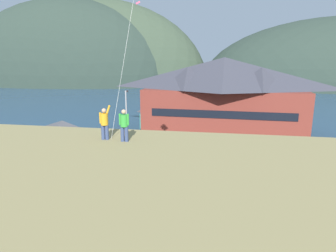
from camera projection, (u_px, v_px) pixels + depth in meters
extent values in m
plane|color=#66604C|center=(134.00, 189.00, 25.29)|extent=(600.00, 600.00, 0.00)
cube|color=slate|center=(147.00, 168.00, 30.09)|extent=(40.00, 20.00, 0.10)
cube|color=navy|center=(192.00, 100.00, 82.96)|extent=(360.00, 84.00, 0.03)
ellipsoid|color=#2D3D33|center=(67.00, 84.00, 143.04)|extent=(112.63, 55.08, 80.90)
ellipsoid|color=#3D4C38|center=(90.00, 83.00, 147.55)|extent=(121.01, 51.18, 83.33)
cube|color=brown|center=(222.00, 111.00, 44.54)|extent=(24.05, 11.45, 7.05)
cube|color=black|center=(221.00, 115.00, 39.48)|extent=(20.04, 1.00, 1.10)
pyramid|color=#3D3D47|center=(224.00, 73.00, 43.23)|extent=(25.52, 12.55, 4.67)
pyramid|color=#3D3D47|center=(188.00, 78.00, 42.75)|extent=(5.97, 5.97, 3.27)
pyramid|color=#3D3D47|center=(261.00, 79.00, 40.56)|extent=(5.97, 5.97, 3.27)
cube|color=#756B5B|center=(65.00, 149.00, 30.88)|extent=(6.10, 4.35, 3.52)
pyramid|color=#47474C|center=(63.00, 127.00, 30.32)|extent=(6.59, 4.78, 1.46)
cube|color=black|center=(54.00, 160.00, 28.97)|extent=(1.10, 0.09, 2.46)
cube|color=#338475|center=(154.00, 120.00, 48.60)|extent=(4.17, 4.15, 2.67)
pyramid|color=#47474C|center=(154.00, 108.00, 48.14)|extent=(4.51, 4.57, 1.43)
cube|color=black|center=(152.00, 125.00, 46.69)|extent=(1.10, 0.07, 1.87)
cube|color=#70604C|center=(185.00, 114.00, 58.82)|extent=(3.20, 13.41, 0.70)
cube|color=#A8A399|center=(172.00, 111.00, 62.05)|extent=(1.90, 5.75, 0.90)
cube|color=#B7B2A8|center=(172.00, 109.00, 61.93)|extent=(1.84, 5.58, 0.16)
cube|color=silver|center=(171.00, 106.00, 61.38)|extent=(1.30, 1.73, 1.10)
cube|color=silver|center=(201.00, 111.00, 61.78)|extent=(2.38, 5.68, 0.90)
cube|color=white|center=(201.00, 109.00, 61.66)|extent=(2.30, 5.51, 0.16)
cube|color=silver|center=(202.00, 106.00, 61.12)|extent=(1.41, 1.78, 1.10)
cube|color=slate|center=(110.00, 176.00, 26.21)|extent=(4.24, 1.90, 0.80)
cube|color=#5B5B5F|center=(108.00, 168.00, 26.06)|extent=(2.14, 1.65, 0.70)
cube|color=black|center=(108.00, 168.00, 26.07)|extent=(2.18, 1.68, 0.32)
cylinder|color=black|center=(122.00, 185.00, 25.23)|extent=(0.65, 0.24, 0.64)
cylinder|color=black|center=(127.00, 177.00, 27.00)|extent=(0.65, 0.24, 0.64)
cylinder|color=black|center=(92.00, 183.00, 25.60)|extent=(0.65, 0.24, 0.64)
cylinder|color=black|center=(100.00, 175.00, 27.37)|extent=(0.65, 0.24, 0.64)
cube|color=black|center=(174.00, 160.00, 30.41)|extent=(4.30, 2.05, 0.80)
cube|color=black|center=(176.00, 153.00, 30.21)|extent=(2.19, 1.72, 0.70)
cube|color=black|center=(176.00, 153.00, 30.22)|extent=(2.24, 1.76, 0.32)
cylinder|color=black|center=(164.00, 159.00, 31.67)|extent=(0.65, 0.26, 0.64)
cylinder|color=black|center=(160.00, 165.00, 29.93)|extent=(0.65, 0.26, 0.64)
cylinder|color=black|center=(188.00, 161.00, 31.07)|extent=(0.65, 0.26, 0.64)
cylinder|color=black|center=(185.00, 167.00, 29.33)|extent=(0.65, 0.26, 0.64)
cube|color=#B28923|center=(259.00, 190.00, 23.35)|extent=(4.36, 2.20, 0.80)
cube|color=olive|center=(262.00, 181.00, 23.15)|extent=(2.25, 1.80, 0.70)
cube|color=black|center=(262.00, 182.00, 23.16)|extent=(2.29, 1.83, 0.32)
cylinder|color=black|center=(242.00, 187.00, 24.65)|extent=(0.66, 0.28, 0.64)
cylinder|color=black|center=(242.00, 197.00, 22.93)|extent=(0.66, 0.28, 0.64)
cylinder|color=black|center=(275.00, 191.00, 23.96)|extent=(0.66, 0.28, 0.64)
cylinder|color=black|center=(278.00, 201.00, 22.23)|extent=(0.66, 0.28, 0.64)
cube|color=#9EA3A8|center=(310.00, 163.00, 29.47)|extent=(4.29, 2.03, 0.80)
cube|color=gray|center=(313.00, 156.00, 29.29)|extent=(2.18, 1.71, 0.70)
cube|color=black|center=(313.00, 156.00, 29.29)|extent=(2.23, 1.75, 0.32)
cylinder|color=black|center=(294.00, 163.00, 30.60)|extent=(0.65, 0.25, 0.64)
cylinder|color=black|center=(299.00, 169.00, 28.82)|extent=(0.65, 0.25, 0.64)
cylinder|color=black|center=(320.00, 164.00, 30.30)|extent=(0.65, 0.25, 0.64)
cylinder|color=black|center=(328.00, 170.00, 28.52)|extent=(0.65, 0.25, 0.64)
cube|color=slate|center=(182.00, 184.00, 24.42)|extent=(4.24, 1.91, 0.80)
cube|color=#5B5B5F|center=(184.00, 176.00, 24.22)|extent=(2.14, 1.65, 0.70)
cube|color=black|center=(184.00, 176.00, 24.23)|extent=(2.18, 1.69, 0.32)
cylinder|color=black|center=(168.00, 183.00, 25.64)|extent=(0.65, 0.24, 0.64)
cylinder|color=black|center=(164.00, 192.00, 23.88)|extent=(0.65, 0.24, 0.64)
cylinder|color=black|center=(198.00, 185.00, 25.13)|extent=(0.65, 0.24, 0.64)
cylinder|color=black|center=(196.00, 194.00, 23.37)|extent=(0.65, 0.24, 0.64)
cube|color=red|center=(30.00, 151.00, 33.47)|extent=(4.21, 1.82, 0.80)
cube|color=#B11A15|center=(28.00, 145.00, 33.33)|extent=(2.11, 1.61, 0.70)
cube|color=black|center=(28.00, 145.00, 33.33)|extent=(2.15, 1.64, 0.32)
cylinder|color=black|center=(36.00, 157.00, 32.46)|extent=(0.64, 0.22, 0.64)
cylinder|color=black|center=(46.00, 152.00, 34.23)|extent=(0.64, 0.22, 0.64)
cylinder|color=black|center=(15.00, 156.00, 32.89)|extent=(0.64, 0.22, 0.64)
cylinder|color=black|center=(25.00, 151.00, 34.66)|extent=(0.64, 0.22, 0.64)
cube|color=#B28923|center=(132.00, 155.00, 31.94)|extent=(4.29, 2.02, 0.80)
cube|color=olive|center=(131.00, 149.00, 31.79)|extent=(2.18, 1.71, 0.70)
cube|color=black|center=(131.00, 149.00, 31.80)|extent=(2.22, 1.74, 0.32)
cylinder|color=black|center=(143.00, 162.00, 30.99)|extent=(0.65, 0.25, 0.64)
cylinder|color=black|center=(146.00, 156.00, 32.76)|extent=(0.65, 0.25, 0.64)
cylinder|color=black|center=(118.00, 161.00, 31.29)|extent=(0.65, 0.25, 0.64)
cylinder|color=black|center=(123.00, 155.00, 33.07)|extent=(0.65, 0.25, 0.64)
cube|color=#9EA3A8|center=(315.00, 187.00, 23.81)|extent=(4.28, 2.00, 0.80)
cube|color=gray|center=(314.00, 179.00, 23.67)|extent=(2.18, 1.70, 0.70)
cube|color=black|center=(314.00, 179.00, 23.68)|extent=(2.22, 1.73, 0.32)
cylinder|color=black|center=(336.00, 198.00, 22.74)|extent=(0.65, 0.25, 0.64)
cylinder|color=black|center=(328.00, 188.00, 24.48)|extent=(0.65, 0.25, 0.64)
cylinder|color=black|center=(299.00, 195.00, 23.31)|extent=(0.65, 0.25, 0.64)
cylinder|color=black|center=(294.00, 185.00, 25.05)|extent=(0.65, 0.25, 0.64)
cube|color=#9EA3A8|center=(238.00, 159.00, 30.58)|extent=(4.34, 2.17, 0.80)
cube|color=gray|center=(240.00, 153.00, 30.38)|extent=(2.23, 1.78, 0.70)
cube|color=black|center=(240.00, 153.00, 30.39)|extent=(2.28, 1.82, 0.32)
cylinder|color=black|center=(226.00, 159.00, 31.88)|extent=(0.66, 0.28, 0.64)
cylinder|color=black|center=(225.00, 164.00, 30.14)|extent=(0.66, 0.28, 0.64)
cylinder|color=black|center=(251.00, 161.00, 31.20)|extent=(0.66, 0.28, 0.64)
cylinder|color=black|center=(251.00, 167.00, 29.47)|extent=(0.66, 0.28, 0.64)
cylinder|color=#ADADB2|center=(127.00, 121.00, 35.15)|extent=(0.16, 0.16, 7.55)
cube|color=#4C4C51|center=(127.00, 91.00, 34.67)|extent=(0.24, 0.70, 0.20)
cylinder|color=#384770|center=(103.00, 132.00, 15.54)|extent=(0.20, 0.20, 0.82)
cylinder|color=#384770|center=(107.00, 132.00, 15.51)|extent=(0.20, 0.20, 0.82)
cylinder|color=gold|center=(104.00, 119.00, 15.36)|extent=(0.40, 0.40, 0.64)
sphere|color=tan|center=(104.00, 110.00, 15.26)|extent=(0.24, 0.24, 0.24)
cylinder|color=gold|center=(108.00, 110.00, 15.41)|extent=(0.14, 0.56, 0.43)
cylinder|color=gold|center=(100.00, 118.00, 15.37)|extent=(0.11, 0.11, 0.60)
cylinder|color=#384770|center=(122.00, 134.00, 15.18)|extent=(0.20, 0.20, 0.82)
cylinder|color=#384770|center=(126.00, 134.00, 15.14)|extent=(0.20, 0.20, 0.82)
cylinder|color=green|center=(124.00, 121.00, 15.00)|extent=(0.40, 0.40, 0.64)
sphere|color=tan|center=(124.00, 112.00, 14.89)|extent=(0.24, 0.24, 0.24)
cylinder|color=green|center=(120.00, 119.00, 15.01)|extent=(0.11, 0.11, 0.60)
cylinder|color=green|center=(128.00, 119.00, 14.95)|extent=(0.11, 0.11, 0.60)
cube|color=#EA517A|center=(138.00, 3.00, 17.30)|extent=(0.30, 0.02, 0.20)
cylinder|color=silver|center=(125.00, 51.00, 16.36)|extent=(0.86, 3.52, 9.62)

